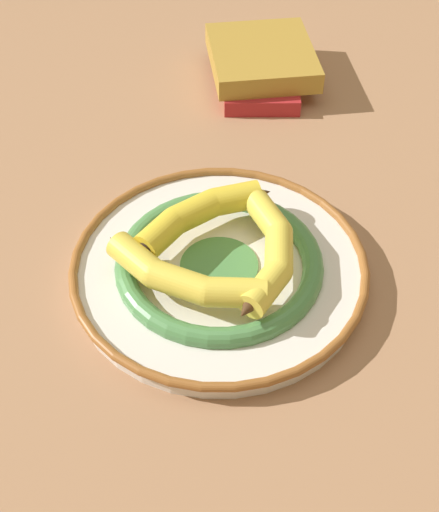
% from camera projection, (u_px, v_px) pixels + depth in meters
% --- Properties ---
extents(ground_plane, '(2.80, 2.80, 0.00)m').
position_uv_depth(ground_plane, '(237.00, 276.00, 0.82)').
color(ground_plane, '#A87A56').
extents(decorative_bowl, '(0.34, 0.34, 0.03)m').
position_uv_depth(decorative_bowl, '(220.00, 270.00, 0.80)').
color(decorative_bowl, white).
rests_on(decorative_bowl, ground_plane).
extents(banana_a, '(0.08, 0.19, 0.03)m').
position_uv_depth(banana_a, '(271.00, 253.00, 0.78)').
color(banana_a, yellow).
rests_on(banana_a, decorative_bowl).
extents(banana_b, '(0.17, 0.11, 0.03)m').
position_uv_depth(banana_b, '(200.00, 213.00, 0.82)').
color(banana_b, yellow).
rests_on(banana_b, decorative_bowl).
extents(banana_c, '(0.18, 0.12, 0.03)m').
position_uv_depth(banana_c, '(180.00, 277.00, 0.75)').
color(banana_c, yellow).
rests_on(banana_c, decorative_bowl).
extents(book_stack, '(0.16, 0.19, 0.06)m').
position_uv_depth(book_stack, '(261.00, 64.00, 1.08)').
color(book_stack, '#AD2328').
rests_on(book_stack, ground_plane).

